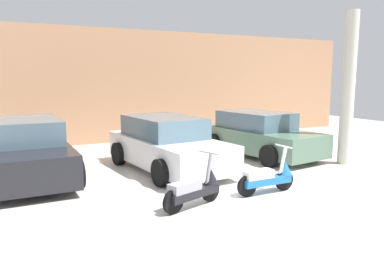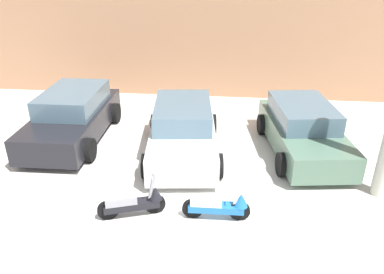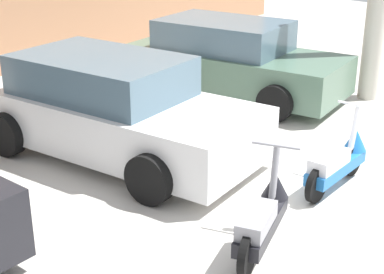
# 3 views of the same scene
# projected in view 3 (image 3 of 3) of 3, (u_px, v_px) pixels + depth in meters

# --- Properties ---
(ground_plane) EXTENTS (28.00, 28.00, 0.00)m
(ground_plane) POSITION_uv_depth(u_px,v_px,m) (354.00, 225.00, 6.14)
(ground_plane) COLOR silver
(scooter_front_left) EXTENTS (1.30, 0.66, 0.94)m
(scooter_front_left) POSITION_uv_depth(u_px,v_px,m) (264.00, 215.00, 5.65)
(scooter_front_left) COLOR black
(scooter_front_left) RESTS_ON ground_plane
(scooter_front_right) EXTENTS (1.34, 0.48, 0.93)m
(scooter_front_right) POSITION_uv_depth(u_px,v_px,m) (339.00, 160.00, 6.87)
(scooter_front_right) COLOR black
(scooter_front_right) RESTS_ON ground_plane
(car_rear_center) EXTENTS (2.20, 4.03, 1.31)m
(car_rear_center) POSITION_uv_depth(u_px,v_px,m) (113.00, 109.00, 7.67)
(car_rear_center) COLOR white
(car_rear_center) RESTS_ON ground_plane
(car_rear_right) EXTENTS (2.22, 3.96, 1.28)m
(car_rear_right) POSITION_uv_depth(u_px,v_px,m) (231.00, 60.00, 10.10)
(car_rear_right) COLOR #51705B
(car_rear_right) RESTS_ON ground_plane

